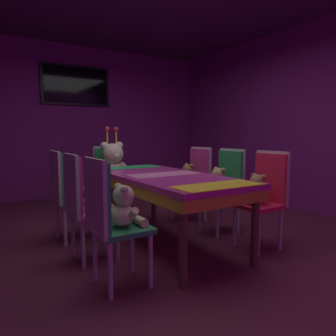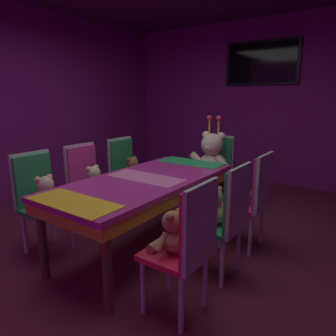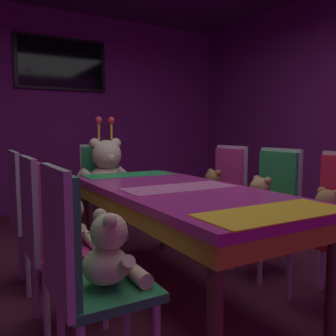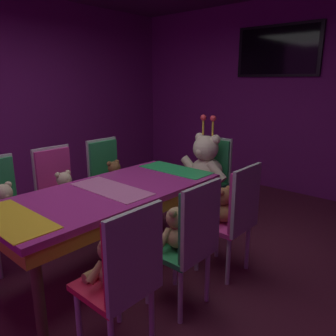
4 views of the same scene
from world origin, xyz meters
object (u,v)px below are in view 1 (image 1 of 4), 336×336
at_px(teddy_right_2, 187,177).
at_px(chair_left_2, 63,187).
at_px(teddy_left_2, 77,187).
at_px(chair_right_2, 196,176).
at_px(chair_right_1, 227,182).
at_px(throne_chair, 109,173).
at_px(teddy_right_1, 218,183).
at_px(chair_left_1, 81,197).
at_px(wall_tv, 76,85).
at_px(teddy_left_1, 96,196).
at_px(teddy_left_0, 124,208).
at_px(chair_right_0, 267,189).
at_px(banquet_table, 164,183).
at_px(chair_left_0, 106,211).
at_px(king_teddy_bear, 113,166).
at_px(teddy_right_0, 257,191).

bearing_deg(teddy_right_2, chair_left_2, -1.02).
bearing_deg(teddy_right_2, teddy_left_2, -1.12).
distance_m(chair_left_2, chair_right_2, 1.75).
distance_m(chair_right_1, throne_chair, 1.78).
bearing_deg(chair_right_2, teddy_right_1, 76.29).
distance_m(teddy_left_2, chair_right_1, 1.73).
distance_m(chair_left_1, teddy_right_1, 1.61).
distance_m(chair_right_1, teddy_right_2, 0.63).
relative_size(teddy_left_2, wall_tv, 0.26).
xyz_separation_m(teddy_left_1, teddy_left_2, (0.01, 0.64, -0.00)).
height_order(teddy_left_0, chair_right_2, chair_right_2).
bearing_deg(teddy_left_1, chair_left_1, -180.00).
bearing_deg(chair_right_0, banquet_table, -34.67).
distance_m(chair_left_0, teddy_left_0, 0.15).
height_order(teddy_left_2, chair_right_1, chair_right_1).
relative_size(chair_left_0, throne_chair, 1.00).
height_order(chair_left_2, teddy_left_2, chair_left_2).
bearing_deg(king_teddy_bear, banquet_table, -0.00).
bearing_deg(teddy_right_2, teddy_left_0, 39.83).
bearing_deg(teddy_left_0, chair_right_0, 0.27).
xyz_separation_m(teddy_left_1, teddy_right_1, (1.46, 0.00, 0.00)).
xyz_separation_m(chair_right_0, king_teddy_bear, (-0.87, 1.98, 0.12)).
relative_size(chair_right_0, king_teddy_bear, 1.22).
height_order(chair_left_0, wall_tv, wall_tv).
bearing_deg(teddy_right_1, chair_left_2, -21.78).
height_order(teddy_left_0, teddy_left_1, teddy_left_0).
height_order(chair_left_2, teddy_right_1, chair_left_2).
bearing_deg(teddy_right_2, chair_left_0, 37.15).
height_order(teddy_left_2, king_teddy_bear, king_teddy_bear).
bearing_deg(teddy_left_1, teddy_right_2, 22.66).
height_order(banquet_table, chair_right_0, chair_right_0).
bearing_deg(teddy_right_2, wall_tv, -73.68).
bearing_deg(king_teddy_bear, teddy_left_0, -20.01).
bearing_deg(chair_left_0, chair_right_2, 34.78).
bearing_deg(chair_right_0, teddy_right_2, -83.62).
height_order(chair_right_0, teddy_right_1, chair_right_0).
xyz_separation_m(chair_left_1, teddy_right_1, (1.61, 0.00, -0.00)).
xyz_separation_m(teddy_left_0, chair_right_2, (1.60, 1.21, -0.00)).
distance_m(chair_right_0, teddy_right_0, 0.15).
relative_size(chair_left_1, teddy_right_1, 2.95).
height_order(banquet_table, chair_right_2, chair_right_2).
bearing_deg(teddy_right_2, teddy_right_1, 89.69).
bearing_deg(wall_tv, chair_right_2, -70.65).
distance_m(teddy_right_0, throne_chair, 2.26).
distance_m(teddy_left_2, king_teddy_bear, 1.05).
relative_size(teddy_left_1, chair_right_2, 0.33).
distance_m(teddy_left_2, chair_right_0, 2.02).
distance_m(chair_left_2, chair_right_0, 2.13).
distance_m(chair_right_2, throne_chair, 1.28).
height_order(banquet_table, chair_left_0, chair_left_0).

